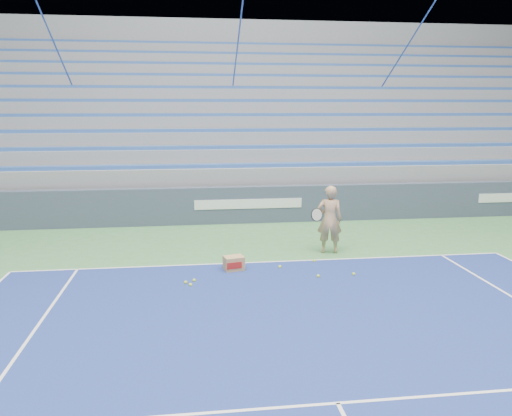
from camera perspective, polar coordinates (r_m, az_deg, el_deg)
The scene contains 11 objects.
sponsor_barrier at distance 14.94m, azimuth -0.91°, elevation 0.40°, with size 30.00×0.32×1.10m.
bleachers at distance 20.39m, azimuth -2.73°, elevation 8.45°, with size 31.00×9.15×7.30m.
tennis_player at distance 11.89m, azimuth 8.39°, elevation -1.30°, with size 0.94×0.87×1.62m.
ball_box at distance 10.67m, azimuth -2.55°, elevation -6.34°, with size 0.47×0.40×0.31m.
tennis_ball_0 at distance 10.08m, azimuth -7.08°, elevation -8.21°, with size 0.07×0.07×0.07m, color #CEEC30.
tennis_ball_1 at distance 11.31m, azimuth 6.67°, elevation -6.01°, with size 0.07×0.07×0.07m, color #CEEC30.
tennis_ball_2 at distance 9.99m, azimuth -8.04°, elevation -8.42°, with size 0.07×0.07×0.07m, color #CEEC30.
tennis_ball_3 at distance 10.33m, azimuth 7.14°, elevation -7.72°, with size 0.07×0.07×0.07m, color #CEEC30.
tennis_ball_4 at distance 9.85m, azimuth -7.50°, elevation -8.70°, with size 0.07×0.07×0.07m, color #CEEC30.
tennis_ball_5 at distance 10.83m, azimuth 2.76°, elevation -6.73°, with size 0.07×0.07×0.07m, color #CEEC30.
tennis_ball_6 at distance 10.56m, azimuth 11.11°, elevation -7.42°, with size 0.07×0.07×0.07m, color #CEEC30.
Camera 1 is at (-1.61, 1.31, 3.40)m, focal length 35.00 mm.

